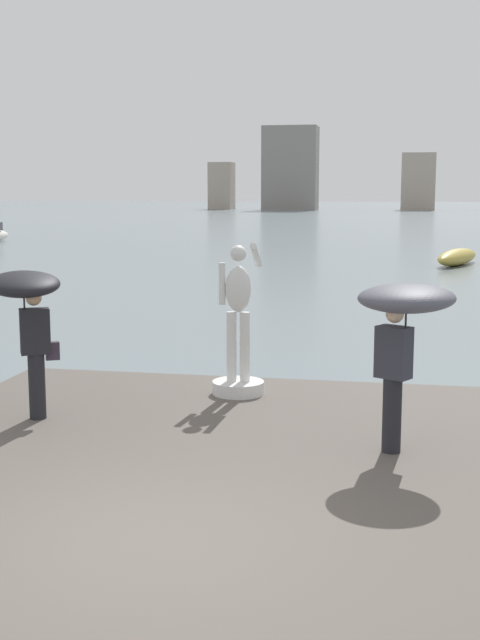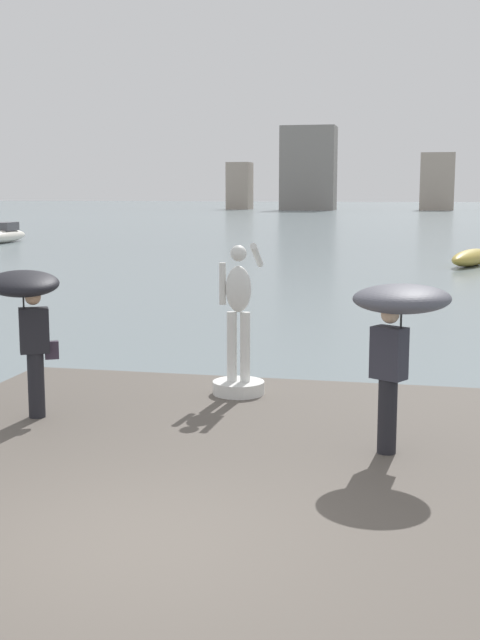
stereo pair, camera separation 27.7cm
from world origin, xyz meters
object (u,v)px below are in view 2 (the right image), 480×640
Objects in this scene: onlooker_left at (27,304)px; boat_leftward at (472,257)px; onlooker_right at (399,316)px; boat_far at (6,235)px; statue_white_figure at (239,341)px.

onlooker_left reaches higher than boat_leftward.
onlooker_right is 0.41× the size of boat_leftward.
onlooker_right reaches higher than boat_far.
boat_far is (-21.55, 40.14, -1.43)m from onlooker_left.
onlooker_right is at bearing -45.58° from statue_white_figure.
onlooker_right is 0.35× the size of boat_far.
boat_leftward is at bearing 85.31° from onlooker_right.
boat_leftward is at bearing 76.06° from onlooker_left.
boat_far is (-26.38, 40.71, -1.52)m from onlooker_right.
onlooker_left is 30.26m from boat_leftward.
statue_white_figure is at bearing 37.28° from onlooker_left.
onlooker_left is at bearing -61.77° from boat_far.
onlooker_left is 45.58m from boat_far.
statue_white_figure reaches higher than boat_far.
statue_white_figure is 0.40× the size of boat_far.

